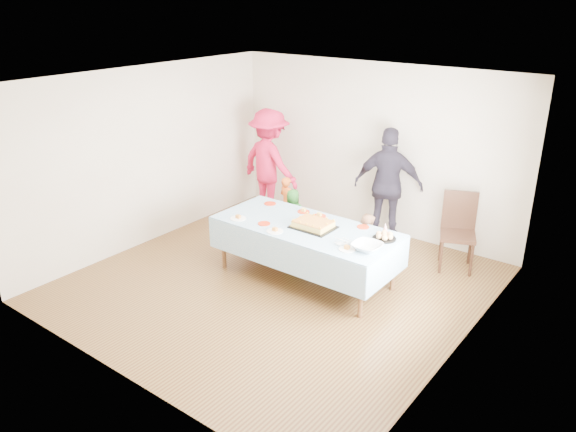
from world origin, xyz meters
name	(u,v)px	position (x,y,z in m)	size (l,w,h in m)	color
ground	(277,283)	(0.00, 0.00, 0.00)	(5.00, 5.00, 0.00)	#4B2A15
room_walls	(280,158)	(0.05, 0.00, 1.77)	(5.04, 5.04, 2.72)	#C3B3A0
party_table	(305,229)	(0.20, 0.36, 0.72)	(2.50, 1.10, 0.78)	#542F1C
birthday_cake	(313,224)	(0.32, 0.37, 0.83)	(0.55, 0.42, 0.10)	black
rolls_tray	(384,236)	(1.24, 0.61, 0.82)	(0.30, 0.30, 0.09)	black
punch_bowl	(367,247)	(1.23, 0.19, 0.82)	(0.36, 0.36, 0.09)	silver
party_hat	(385,228)	(1.17, 0.76, 0.85)	(0.09, 0.09, 0.15)	silver
fork_pile	(343,242)	(0.92, 0.16, 0.81)	(0.24, 0.18, 0.07)	white
plate_red_far_a	(270,204)	(-0.69, 0.72, 0.79)	(0.18, 0.18, 0.01)	red
plate_red_far_b	(304,212)	(-0.11, 0.75, 0.79)	(0.17, 0.17, 0.01)	red
plate_red_far_c	(319,216)	(0.16, 0.74, 0.79)	(0.19, 0.19, 0.01)	red
plate_red_far_d	(363,227)	(0.84, 0.78, 0.79)	(0.16, 0.16, 0.01)	red
plate_red_near	(264,224)	(-0.28, 0.07, 0.79)	(0.17, 0.17, 0.01)	red
plate_white_left	(238,218)	(-0.68, 0.00, 0.79)	(0.22, 0.22, 0.01)	white
plate_white_mid	(275,231)	(0.00, -0.04, 0.79)	(0.22, 0.22, 0.01)	white
plate_white_right	(347,249)	(1.04, 0.05, 0.79)	(0.20, 0.20, 0.01)	white
dining_chair	(458,226)	(1.70, 1.97, 0.61)	(0.62, 0.62, 1.09)	black
toddler_left	(287,203)	(-1.08, 1.63, 0.44)	(0.32, 0.21, 0.88)	#E05C1C
toddler_mid	(293,214)	(-0.75, 1.36, 0.40)	(0.40, 0.26, 0.81)	#256722
toddler_right	(366,244)	(0.78, 0.98, 0.45)	(0.43, 0.34, 0.89)	#AC7650
adult_left	(269,163)	(-1.70, 1.96, 0.93)	(1.21, 0.69, 1.87)	#CB1942
adult_right	(388,185)	(0.46, 2.20, 0.90)	(1.06, 0.44, 1.81)	#2C2635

